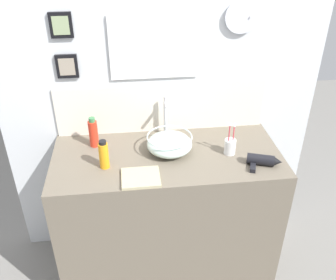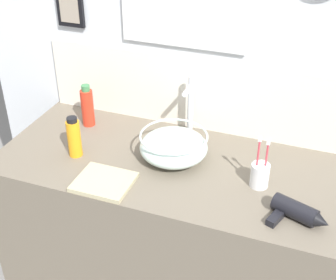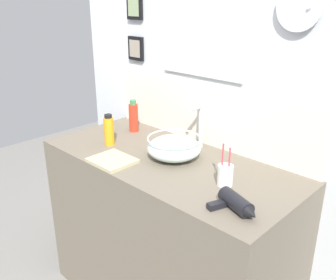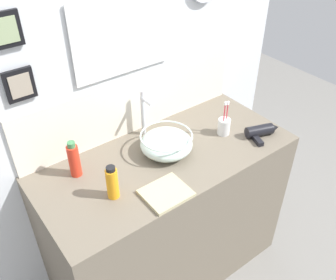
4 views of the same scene
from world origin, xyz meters
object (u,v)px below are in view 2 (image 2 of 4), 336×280
Objects in this scene: lotion_bottle at (87,107)px; hair_drier at (297,212)px; toothbrush_cup at (260,175)px; soap_dispenser at (74,137)px; hand_towel at (104,182)px; faucet at (190,104)px; glass_bowl_sink at (174,146)px.

hair_drier is at bearing -18.52° from lotion_bottle.
toothbrush_cup reaches higher than hair_drier.
soap_dispenser reaches higher than hand_towel.
soap_dispenser is 0.89× the size of lotion_bottle.
faucet is at bearing 144.13° from toothbrush_cup.
hair_drier reaches higher than hand_towel.
hair_drier is 1.19× the size of soap_dispenser.
toothbrush_cup is 1.10× the size of lotion_bottle.
glass_bowl_sink is at bearing 158.97° from hair_drier.
glass_bowl_sink is at bearing 52.87° from hand_towel.
hair_drier is at bearing -37.83° from faucet.
lotion_bottle is (-0.43, 0.12, 0.03)m from glass_bowl_sink.
hand_towel is at bearing -54.64° from lotion_bottle.
faucet is at bearing 67.32° from hand_towel.
soap_dispenser is 0.83× the size of hand_towel.
toothbrush_cup is 1.23× the size of soap_dispenser.
toothbrush_cup is at bearing -9.07° from glass_bowl_sink.
hair_drier is 0.20m from toothbrush_cup.
toothbrush_cup is at bearing 4.25° from soap_dispenser.
faucet is 1.31× the size of hair_drier.
glass_bowl_sink is 1.40× the size of lotion_bottle.
faucet is at bearing 9.34° from lotion_bottle.
lotion_bottle is 0.45m from hand_towel.
faucet is 1.27× the size of toothbrush_cup.
soap_dispenser is (-0.86, 0.08, 0.05)m from hair_drier.
faucet is 0.63m from hair_drier.
glass_bowl_sink is 0.21m from faucet.
soap_dispenser is at bearing 145.39° from hand_towel.
toothbrush_cup is at bearing -12.76° from lotion_bottle.
soap_dispenser is 0.24m from lotion_bottle.
hair_drier is at bearing -21.03° from glass_bowl_sink.
faucet reaches higher than soap_dispenser.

